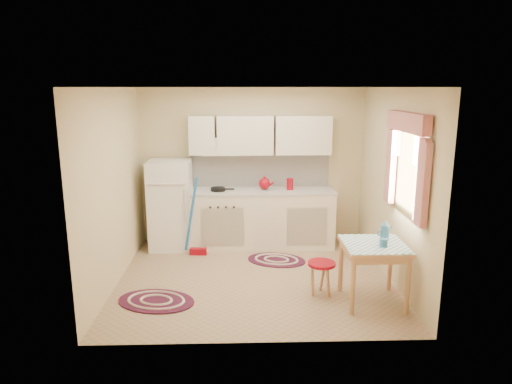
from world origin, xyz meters
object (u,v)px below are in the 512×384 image
(table, at_px, (373,273))
(stool, at_px, (321,278))
(base_cabinets, at_px, (262,219))
(fridge, at_px, (171,205))

(table, height_order, stool, table)
(base_cabinets, relative_size, stool, 5.36)
(stool, bearing_deg, base_cabinets, 109.29)
(fridge, bearing_deg, stool, -40.49)
(table, bearing_deg, base_cabinets, 120.66)
(fridge, relative_size, stool, 3.33)
(fridge, distance_m, stool, 2.78)
(base_cabinets, xyz_separation_m, table, (1.21, -2.04, -0.08))
(fridge, height_order, base_cabinets, fridge)
(fridge, bearing_deg, base_cabinets, 1.98)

